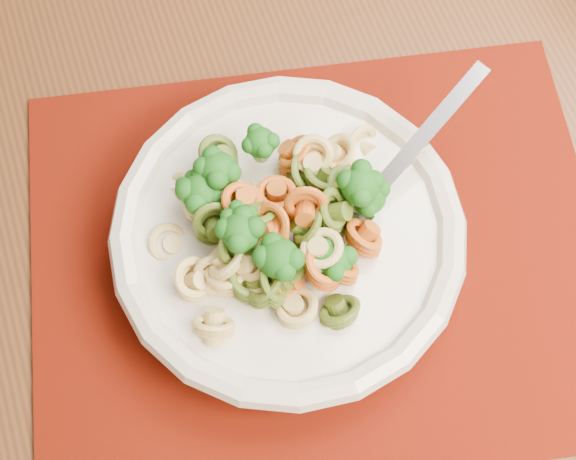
{
  "coord_description": "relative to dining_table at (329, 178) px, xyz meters",
  "views": [
    {
      "loc": [
        -0.62,
        -0.01,
        1.28
      ],
      "look_at": [
        -0.61,
        0.2,
        0.78
      ],
      "focal_mm": 50.0,
      "sensor_mm": 36.0,
      "label": 1
    }
  ],
  "objects": [
    {
      "name": "placemat",
      "position": [
        -0.02,
        -0.12,
        0.12
      ],
      "size": [
        0.43,
        0.35,
        0.0
      ],
      "primitive_type": "cube",
      "rotation": [
        0.0,
        0.0,
        0.07
      ],
      "color": "#5C1103",
      "rests_on": "dining_table"
    },
    {
      "name": "pasta_bowl",
      "position": [
        -0.04,
        -0.11,
        0.15
      ],
      "size": [
        0.24,
        0.24,
        0.05
      ],
      "color": "beige",
      "rests_on": "placemat"
    },
    {
      "name": "fork",
      "position": [
        -0.0,
        -0.11,
        0.16
      ],
      "size": [
        0.15,
        0.14,
        0.08
      ],
      "primitive_type": null,
      "rotation": [
        0.0,
        -0.35,
        0.75
      ],
      "color": "silver",
      "rests_on": "pasta_bowl"
    },
    {
      "name": "dining_table",
      "position": [
        0.0,
        0.0,
        0.0
      ],
      "size": [
        1.4,
        1.1,
        0.74
      ],
      "rotation": [
        0.0,
        0.0,
        0.27
      ],
      "color": "#572D18",
      "rests_on": "ground"
    },
    {
      "name": "pasta_broccoli_heap",
      "position": [
        -0.04,
        -0.11,
        0.17
      ],
      "size": [
        0.21,
        0.21,
        0.06
      ],
      "primitive_type": null,
      "color": "#EBCD74",
      "rests_on": "pasta_bowl"
    }
  ]
}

